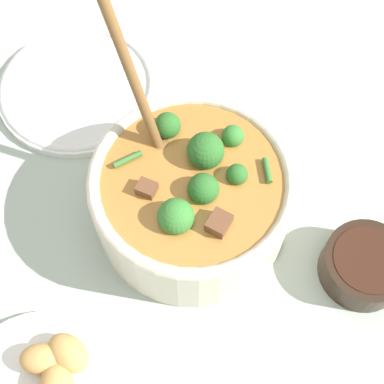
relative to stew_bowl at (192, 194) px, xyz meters
The scene contains 4 objects.
ground_plane 0.06m from the stew_bowl, 115.03° to the right, with size 4.00×4.00×0.00m, color #ADBCAD.
stew_bowl is the anchor object (origin of this frame).
condiment_bowl 0.22m from the stew_bowl, 57.46° to the right, with size 0.10×0.10×0.05m.
empty_plate 0.27m from the stew_bowl, 91.71° to the left, with size 0.24×0.24×0.02m.
Camera 1 is at (-0.18, -0.23, 0.63)m, focal length 50.00 mm.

